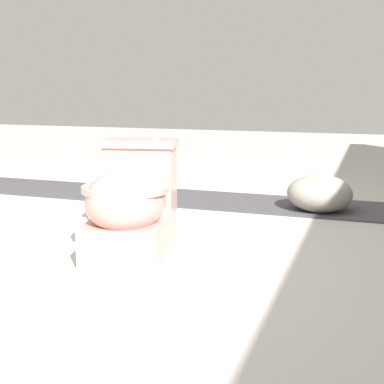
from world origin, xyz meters
The scene contains 4 objects.
ground_plane centered at (0.00, 0.00, 0.00)m, with size 14.00×14.00×0.00m, color #B7B2A8.
gravel_strip centered at (-1.23, 0.50, 0.01)m, with size 0.56×8.00×0.01m, color #423F44.
toilet centered at (-0.04, 0.18, 0.22)m, with size 0.69×0.49×0.52m.
boulder_near centered at (-1.14, 0.93, 0.12)m, with size 0.40×0.37×0.23m, color gray.
Camera 1 is at (2.16, 1.23, 0.76)m, focal length 50.00 mm.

